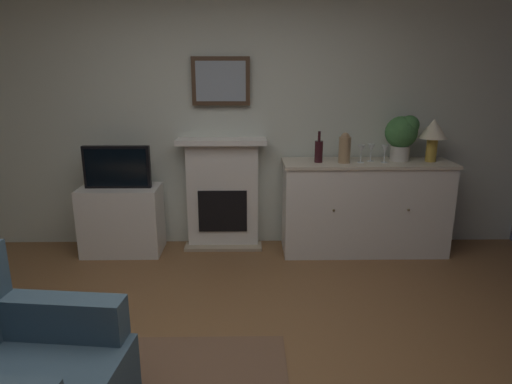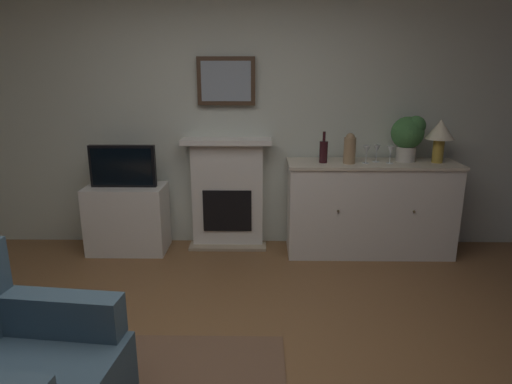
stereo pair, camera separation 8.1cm
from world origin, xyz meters
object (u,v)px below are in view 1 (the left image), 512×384
at_px(framed_picture, 221,81).
at_px(wine_glass_right, 385,150).
at_px(fireplace_unit, 223,193).
at_px(tv_set, 117,167).
at_px(sideboard_cabinet, 364,207).
at_px(armchair, 7,384).
at_px(wine_glass_center, 371,148).
at_px(vase_decorative, 345,148).
at_px(wine_glass_left, 361,150).
at_px(tv_cabinet, 122,220).
at_px(table_lamp, 433,132).
at_px(potted_plant_small, 402,134).
at_px(wine_bottle, 319,151).

distance_m(framed_picture, wine_glass_right, 1.66).
relative_size(fireplace_unit, tv_set, 1.77).
bearing_deg(sideboard_cabinet, armchair, -132.77).
distance_m(wine_glass_center, vase_decorative, 0.28).
bearing_deg(framed_picture, wine_glass_left, -11.54).
bearing_deg(tv_cabinet, table_lamp, -0.29).
bearing_deg(wine_glass_left, tv_cabinet, 178.52).
bearing_deg(wine_glass_right, wine_glass_center, 148.74).
bearing_deg(wine_glass_left, armchair, -132.27).
bearing_deg(table_lamp, tv_cabinet, 179.71).
distance_m(wine_glass_center, potted_plant_small, 0.32).
bearing_deg(tv_set, vase_decorative, -1.13).
relative_size(table_lamp, vase_decorative, 1.42).
relative_size(vase_decorative, potted_plant_small, 0.65).
height_order(wine_bottle, potted_plant_small, potted_plant_small).
distance_m(framed_picture, sideboard_cabinet, 1.83).
relative_size(table_lamp, potted_plant_small, 0.93).
distance_m(framed_picture, vase_decorative, 1.32).
bearing_deg(fireplace_unit, table_lamp, -5.12).
xyz_separation_m(fireplace_unit, wine_bottle, (0.91, -0.20, 0.46)).
bearing_deg(framed_picture, sideboard_cabinet, -9.14).
bearing_deg(potted_plant_small, sideboard_cabinet, -172.00).
height_order(sideboard_cabinet, potted_plant_small, potted_plant_small).
bearing_deg(vase_decorative, sideboard_cabinet, 12.02).
bearing_deg(tv_set, table_lamp, 0.16).
bearing_deg(fireplace_unit, potted_plant_small, -4.42).
bearing_deg(framed_picture, armchair, -107.49).
xyz_separation_m(table_lamp, wine_glass_center, (-0.56, 0.02, -0.16)).
bearing_deg(framed_picture, tv_cabinet, -167.99).
relative_size(potted_plant_small, armchair, 0.47).
distance_m(sideboard_cabinet, tv_set, 2.39).
relative_size(sideboard_cabinet, wine_glass_center, 9.67).
relative_size(fireplace_unit, table_lamp, 2.75).
bearing_deg(tv_set, armchair, -86.27).
distance_m(fireplace_unit, armchair, 2.69).
height_order(framed_picture, table_lamp, framed_picture).
bearing_deg(wine_glass_left, tv_set, 179.10).
bearing_deg(tv_set, fireplace_unit, 10.77).
bearing_deg(wine_bottle, framed_picture, 165.18).
distance_m(fireplace_unit, tv_set, 1.04).
distance_m(wine_glass_left, wine_glass_right, 0.22).
height_order(wine_glass_center, tv_set, wine_glass_center).
bearing_deg(sideboard_cabinet, wine_glass_center, 32.16).
bearing_deg(tv_cabinet, tv_set, -90.00).
distance_m(wine_bottle, vase_decorative, 0.24).
height_order(wine_glass_right, vase_decorative, vase_decorative).
distance_m(sideboard_cabinet, wine_bottle, 0.73).
relative_size(sideboard_cabinet, armchair, 1.73).
relative_size(wine_glass_center, armchair, 0.18).
bearing_deg(potted_plant_small, tv_set, -178.86).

